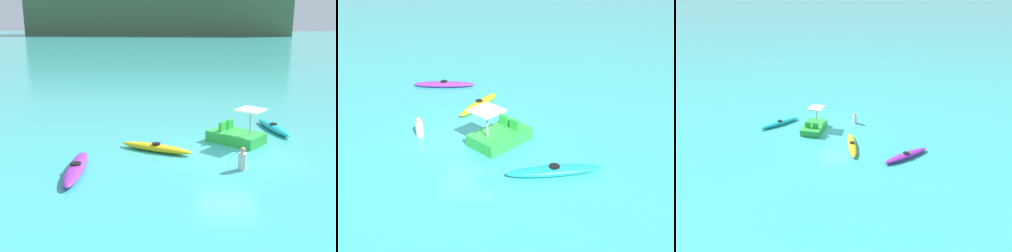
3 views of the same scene
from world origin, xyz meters
The scene contains 7 objects.
ground_plane centered at (0.00, 0.00, 0.00)m, with size 600.00×600.00×0.00m, color #38ADA8.
headland_cliff centered at (-18.45, 180.25, 12.93)m, with size 120.49×41.13×25.86m, color #4C6042.
kayak_yellow centered at (-3.06, -0.07, 0.16)m, with size 3.29×1.73×0.37m.
kayak_cyan centered at (2.66, 3.71, 0.16)m, with size 1.43×3.47×0.37m.
kayak_purple centered at (-5.80, -2.69, 0.16)m, with size 1.02×3.61×0.37m.
pedal_boat_green centered at (0.52, 1.47, 0.34)m, with size 2.82×2.65×1.68m.
person_near_shore centered at (0.37, -2.00, 0.39)m, with size 0.37×0.37×0.88m.
Camera 1 is at (-1.54, -15.75, 5.32)m, focal length 41.05 mm.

